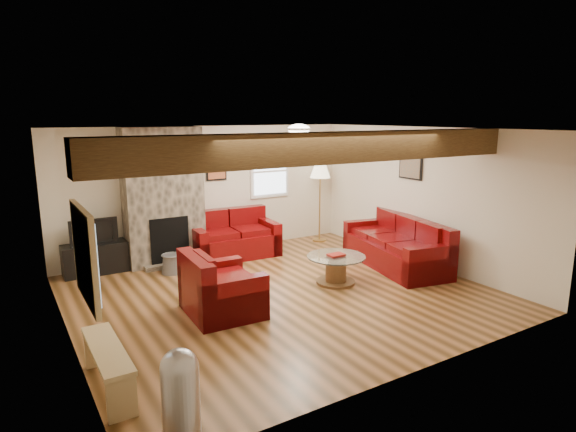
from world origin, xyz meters
The scene contains 18 objects.
room centered at (0.00, 0.00, 1.25)m, with size 8.00×8.00×8.00m.
oak_beam centered at (0.00, -1.25, 2.31)m, with size 6.00×0.36×0.38m, color #34200F.
chimney_breast centered at (-1.00, 2.49, 1.22)m, with size 1.40×0.67×2.50m.
back_window centered at (1.35, 2.71, 1.55)m, with size 0.90×0.08×1.10m, color white, non-canonical shape.
hatch_window centered at (-2.96, -1.50, 1.45)m, with size 0.08×1.00×0.90m, color tan, non-canonical shape.
ceiling_dome centered at (0.90, 0.90, 2.44)m, with size 0.40×0.40×0.18m, color #F1E8CD, non-canonical shape.
artwork_back centered at (0.15, 2.71, 1.70)m, with size 0.42×0.06×0.52m, color black, non-canonical shape.
artwork_right centered at (2.96, 0.30, 1.75)m, with size 0.06×0.55×0.42m, color black, non-canonical shape.
sofa_three centered at (2.48, 0.11, 0.44)m, with size 2.28×0.95×0.88m, color #4E0505, non-canonical shape.
loveseat centered at (0.26, 2.23, 0.44)m, with size 1.66×0.95×0.88m, color #4E0505, non-canonical shape.
armchair_red centered at (-1.07, -0.21, 0.43)m, with size 1.07×0.94×0.87m, color #4E0505, non-canonical shape.
coffee_table centered at (1.00, -0.07, 0.23)m, with size 0.95×0.95×0.50m.
tv_cabinet centered at (-2.24, 2.53, 0.27)m, with size 1.06×0.43×0.53m, color black.
television centered at (-2.24, 2.53, 0.76)m, with size 0.78×0.10×0.45m, color black.
floor_lamp centered at (2.35, 2.29, 1.45)m, with size 0.44×0.44×1.70m.
pine_bench centered at (-2.83, -1.39, 0.23)m, with size 0.29×1.22×0.46m, color tan, non-canonical shape.
pedal_bin centered at (-2.45, -2.46, 0.40)m, with size 0.32×0.32×0.81m, color #ACADB2, non-canonical shape.
coal_bucket centered at (-1.11, 1.84, 0.17)m, with size 0.37×0.37×0.35m, color slate, non-canonical shape.
Camera 1 is at (-3.60, -6.04, 2.70)m, focal length 30.00 mm.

